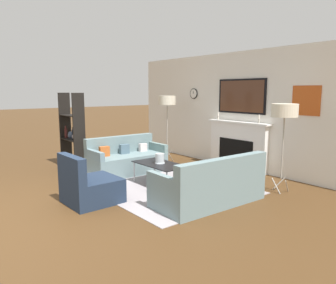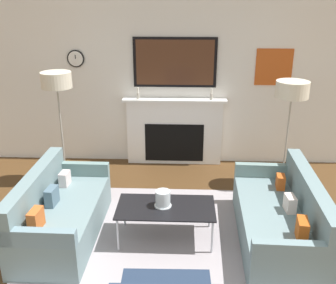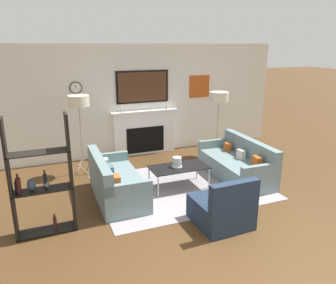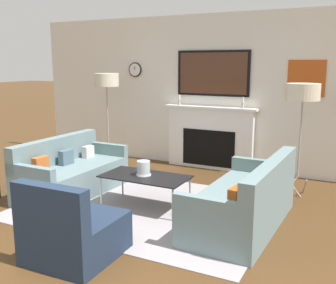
% 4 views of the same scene
% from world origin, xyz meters
% --- Properties ---
extents(ground_plane, '(60.00, 60.00, 0.00)m').
position_xyz_m(ground_plane, '(0.00, 0.00, 0.00)').
color(ground_plane, '#492F18').
extents(fireplace_wall, '(7.35, 0.28, 2.70)m').
position_xyz_m(fireplace_wall, '(0.00, 5.00, 1.23)').
color(fireplace_wall, silver).
rests_on(fireplace_wall, ground_plane).
extents(area_rug, '(3.18, 2.45, 0.01)m').
position_xyz_m(area_rug, '(0.00, 2.66, 0.01)').
color(area_rug, gray).
rests_on(area_rug, ground_plane).
extents(couch_left, '(0.80, 1.69, 0.80)m').
position_xyz_m(couch_left, '(-1.28, 2.66, 0.29)').
color(couch_left, slate).
rests_on(couch_left, ground_plane).
extents(couch_right, '(0.89, 1.87, 0.80)m').
position_xyz_m(couch_right, '(1.29, 2.66, 0.28)').
color(couch_right, slate).
rests_on(couch_right, ground_plane).
extents(armchair, '(0.79, 0.84, 0.82)m').
position_xyz_m(armchair, '(0.03, 1.16, 0.26)').
color(armchair, '#1E2C41').
rests_on(armchair, ground_plane).
extents(coffee_table, '(1.12, 0.59, 0.43)m').
position_xyz_m(coffee_table, '(-0.04, 2.66, 0.40)').
color(coffee_table, black).
rests_on(coffee_table, ground_plane).
extents(hurricane_candle, '(0.20, 0.20, 0.19)m').
position_xyz_m(hurricane_candle, '(-0.07, 2.67, 0.51)').
color(hurricane_candle, silver).
rests_on(hurricane_candle, coffee_table).
extents(floor_lamp_left, '(0.43, 0.43, 1.69)m').
position_xyz_m(floor_lamp_left, '(-1.65, 4.11, 1.55)').
color(floor_lamp_left, '#9E998E').
rests_on(floor_lamp_left, ground_plane).
extents(floor_lamp_right, '(0.46, 0.46, 1.60)m').
position_xyz_m(floor_lamp_right, '(1.65, 4.11, 1.45)').
color(floor_lamp_right, '#9E998E').
rests_on(floor_lamp_right, ground_plane).
extents(shelf_unit, '(0.85, 0.28, 1.77)m').
position_xyz_m(shelf_unit, '(-2.50, 1.94, 0.82)').
color(shelf_unit, black).
rests_on(shelf_unit, ground_plane).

